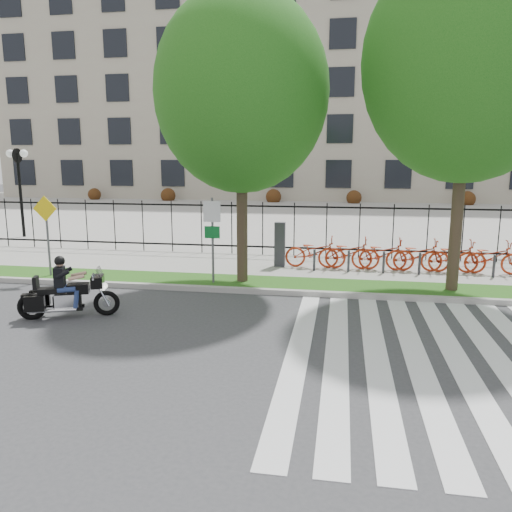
# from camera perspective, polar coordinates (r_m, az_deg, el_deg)

# --- Properties ---
(ground) EXTENTS (120.00, 120.00, 0.00)m
(ground) POSITION_cam_1_polar(r_m,az_deg,el_deg) (10.46, -7.42, -9.96)
(ground) COLOR #363638
(ground) RESTS_ON ground
(curb) EXTENTS (60.00, 0.20, 0.15)m
(curb) POSITION_cam_1_polar(r_m,az_deg,el_deg) (14.21, -2.53, -3.90)
(curb) COLOR #9B9891
(curb) RESTS_ON ground
(grass_verge) EXTENTS (60.00, 1.50, 0.15)m
(grass_verge) POSITION_cam_1_polar(r_m,az_deg,el_deg) (15.02, -1.83, -3.09)
(grass_verge) COLOR #1B4E13
(grass_verge) RESTS_ON ground
(sidewalk) EXTENTS (60.00, 3.50, 0.15)m
(sidewalk) POSITION_cam_1_polar(r_m,az_deg,el_deg) (17.41, -0.16, -1.12)
(sidewalk) COLOR gray
(sidewalk) RESTS_ON ground
(plaza) EXTENTS (80.00, 34.00, 0.10)m
(plaza) POSITION_cam_1_polar(r_m,az_deg,el_deg) (34.64, 4.94, 4.83)
(plaza) COLOR gray
(plaza) RESTS_ON ground
(crosswalk_stripes) EXTENTS (5.70, 8.00, 0.01)m
(crosswalk_stripes) POSITION_cam_1_polar(r_m,az_deg,el_deg) (10.19, 20.00, -11.09)
(crosswalk_stripes) COLOR silver
(crosswalk_stripes) RESTS_ON ground
(iron_fence) EXTENTS (30.00, 0.06, 2.00)m
(iron_fence) POSITION_cam_1_polar(r_m,az_deg,el_deg) (18.93, 0.76, 3.16)
(iron_fence) COLOR black
(iron_fence) RESTS_ON sidewalk
(office_building) EXTENTS (60.00, 21.90, 20.15)m
(office_building) POSITION_cam_1_polar(r_m,az_deg,el_deg) (54.67, 7.04, 17.44)
(office_building) COLOR #A09381
(office_building) RESTS_ON ground
(lamp_post_left) EXTENTS (1.06, 0.70, 4.25)m
(lamp_post_left) POSITION_cam_1_polar(r_m,az_deg,el_deg) (26.05, -25.51, 8.78)
(lamp_post_left) COLOR black
(lamp_post_left) RESTS_ON ground
(street_tree_1) EXTENTS (4.91, 4.91, 8.25)m
(street_tree_1) POSITION_cam_1_polar(r_m,az_deg,el_deg) (14.67, -1.68, 18.21)
(street_tree_1) COLOR #33241B
(street_tree_1) RESTS_ON grass_verge
(street_tree_2) EXTENTS (5.45, 5.45, 9.20)m
(street_tree_2) POSITION_cam_1_polar(r_m,az_deg,el_deg) (14.80, 23.15, 19.81)
(street_tree_2) COLOR #33241B
(street_tree_2) RESTS_ON grass_verge
(bike_share_station) EXTENTS (7.88, 0.89, 1.50)m
(bike_share_station) POSITION_cam_1_polar(r_m,az_deg,el_deg) (16.89, 15.95, 0.17)
(bike_share_station) COLOR #2D2D33
(bike_share_station) RESTS_ON sidewalk
(sign_pole_regulatory) EXTENTS (0.50, 0.09, 2.50)m
(sign_pole_regulatory) POSITION_cam_1_polar(r_m,az_deg,el_deg) (14.51, -5.02, 3.08)
(sign_pole_regulatory) COLOR #59595B
(sign_pole_regulatory) RESTS_ON grass_verge
(sign_pole_warning) EXTENTS (0.78, 0.09, 2.49)m
(sign_pole_warning) POSITION_cam_1_polar(r_m,az_deg,el_deg) (16.66, -22.82, 3.29)
(sign_pole_warning) COLOR #59595B
(sign_pole_warning) RESTS_ON grass_verge
(motorcycle_rider) EXTENTS (2.24, 1.16, 1.81)m
(motorcycle_rider) POSITION_cam_1_polar(r_m,az_deg,el_deg) (12.70, -20.71, -3.97)
(motorcycle_rider) COLOR black
(motorcycle_rider) RESTS_ON ground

